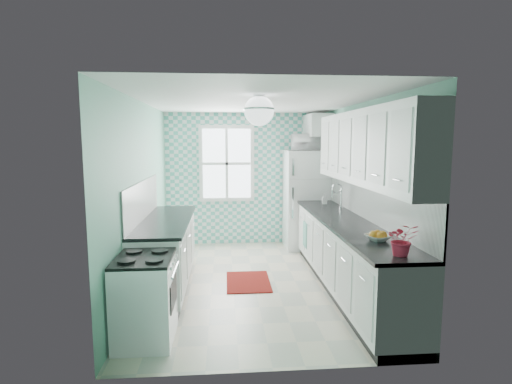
{
  "coord_description": "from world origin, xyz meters",
  "views": [
    {
      "loc": [
        -0.41,
        -5.4,
        1.99
      ],
      "look_at": [
        0.05,
        0.25,
        1.25
      ],
      "focal_mm": 28.0,
      "sensor_mm": 36.0,
      "label": 1
    }
  ],
  "objects": [
    {
      "name": "backsplash_right",
      "position": [
        1.49,
        -0.4,
        1.2
      ],
      "size": [
        0.02,
        3.6,
        0.51
      ],
      "primitive_type": "cube",
      "color": "white",
      "rests_on": "wall_right"
    },
    {
      "name": "countertop_left",
      "position": [
        -1.19,
        -0.07,
        0.92
      ],
      "size": [
        0.63,
        2.15,
        0.04
      ],
      "primitive_type": "cube",
      "color": "black",
      "rests_on": "base_cabinets_left"
    },
    {
      "name": "fruit_bowl",
      "position": [
        1.2,
        -1.43,
        0.97
      ],
      "size": [
        0.31,
        0.31,
        0.06
      ],
      "primitive_type": "imported",
      "rotation": [
        0.0,
        0.0,
        0.33
      ],
      "color": "white",
      "rests_on": "countertop_right"
    },
    {
      "name": "window",
      "position": [
        -0.35,
        2.16,
        1.55
      ],
      "size": [
        1.04,
        0.05,
        1.44
      ],
      "color": "white",
      "rests_on": "wall_back"
    },
    {
      "name": "dish_towel",
      "position": [
        0.89,
        0.78,
        0.48
      ],
      "size": [
        0.13,
        0.25,
        0.4
      ],
      "primitive_type": "cube",
      "rotation": [
        0.0,
        0.0,
        -0.43
      ],
      "color": "#69C0AB",
      "rests_on": "base_cabinets_right"
    },
    {
      "name": "base_cabinets_left",
      "position": [
        -1.2,
        -0.07,
        0.45
      ],
      "size": [
        0.6,
        2.15,
        0.9
      ],
      "primitive_type": "cube",
      "color": "white",
      "rests_on": "floor"
    },
    {
      "name": "stove",
      "position": [
        -1.2,
        -1.53,
        0.44
      ],
      "size": [
        0.56,
        0.69,
        0.84
      ],
      "rotation": [
        0.0,
        0.0,
        0.02
      ],
      "color": "silver",
      "rests_on": "floor"
    },
    {
      "name": "soap_bottle",
      "position": [
        1.25,
        1.01,
        1.03
      ],
      "size": [
        0.08,
        0.09,
        0.17
      ],
      "primitive_type": "imported",
      "rotation": [
        0.0,
        0.0,
        -0.11
      ],
      "color": "#A6B6C6",
      "rests_on": "countertop_right"
    },
    {
      "name": "wall_back",
      "position": [
        0.0,
        2.21,
        1.25
      ],
      "size": [
        3.0,
        0.02,
        2.5
      ],
      "primitive_type": "cube",
      "color": "#6FB69B",
      "rests_on": "floor"
    },
    {
      "name": "wall_right",
      "position": [
        1.51,
        0.0,
        1.25
      ],
      "size": [
        0.02,
        4.4,
        2.5
      ],
      "primitive_type": "cube",
      "color": "#6FB69B",
      "rests_on": "floor"
    },
    {
      "name": "upper_cabinets_right",
      "position": [
        1.33,
        -0.6,
        1.9
      ],
      "size": [
        0.33,
        3.2,
        0.9
      ],
      "primitive_type": "cube",
      "color": "white",
      "rests_on": "wall_right"
    },
    {
      "name": "floor",
      "position": [
        0.0,
        0.0,
        -0.01
      ],
      "size": [
        3.0,
        4.4,
        0.02
      ],
      "primitive_type": "cube",
      "color": "beige",
      "rests_on": "ground"
    },
    {
      "name": "sink",
      "position": [
        1.2,
        0.45,
        0.93
      ],
      "size": [
        0.46,
        0.38,
        0.53
      ],
      "rotation": [
        0.0,
        0.0,
        0.06
      ],
      "color": "silver",
      "rests_on": "countertop_right"
    },
    {
      "name": "countertop_right",
      "position": [
        1.19,
        -0.4,
        0.92
      ],
      "size": [
        0.63,
        3.6,
        0.04
      ],
      "primitive_type": "cube",
      "color": "black",
      "rests_on": "base_cabinets_right"
    },
    {
      "name": "microwave",
      "position": [
        1.11,
        1.8,
        1.95
      ],
      "size": [
        0.55,
        0.38,
        0.3
      ],
      "primitive_type": "imported",
      "rotation": [
        0.0,
        0.0,
        3.12
      ],
      "color": "white",
      "rests_on": "fridge"
    },
    {
      "name": "wall_front",
      "position": [
        0.0,
        -2.21,
        1.25
      ],
      "size": [
        3.0,
        0.02,
        2.5
      ],
      "primitive_type": "cube",
      "color": "#6FB69B",
      "rests_on": "floor"
    },
    {
      "name": "accent_wall",
      "position": [
        0.0,
        2.19,
        1.25
      ],
      "size": [
        3.0,
        0.01,
        2.5
      ],
      "primitive_type": "cube",
      "color": "#50B5A6",
      "rests_on": "wall_back"
    },
    {
      "name": "base_cabinets_right",
      "position": [
        1.2,
        -0.4,
        0.45
      ],
      "size": [
        0.6,
        3.6,
        0.9
      ],
      "primitive_type": "cube",
      "color": "white",
      "rests_on": "floor"
    },
    {
      "name": "potted_plant",
      "position": [
        1.2,
        -1.99,
        1.09
      ],
      "size": [
        0.32,
        0.29,
        0.31
      ],
      "primitive_type": "imported",
      "rotation": [
        0.0,
        0.0,
        -0.2
      ],
      "color": "red",
      "rests_on": "countertop_right"
    },
    {
      "name": "ceiling_light",
      "position": [
        0.0,
        -0.8,
        2.32
      ],
      "size": [
        0.34,
        0.34,
        0.35
      ],
      "color": "silver",
      "rests_on": "ceiling"
    },
    {
      "name": "upper_cabinet_fridge",
      "position": [
        1.3,
        1.83,
        2.25
      ],
      "size": [
        0.4,
        0.74,
        0.4
      ],
      "primitive_type": "cube",
      "color": "white",
      "rests_on": "wall_right"
    },
    {
      "name": "ceiling",
      "position": [
        0.0,
        0.0,
        2.51
      ],
      "size": [
        3.0,
        4.4,
        0.02
      ],
      "primitive_type": "cube",
      "color": "white",
      "rests_on": "wall_back"
    },
    {
      "name": "rug",
      "position": [
        -0.08,
        0.0,
        0.01
      ],
      "size": [
        0.61,
        0.87,
        0.01
      ],
      "primitive_type": "cube",
      "rotation": [
        0.0,
        0.0,
        -0.01
      ],
      "color": "maroon",
      "rests_on": "floor"
    },
    {
      "name": "fridge",
      "position": [
        1.11,
        1.8,
        0.9
      ],
      "size": [
        0.78,
        0.78,
        1.8
      ],
      "rotation": [
        0.0,
        0.0,
        0.02
      ],
      "color": "white",
      "rests_on": "floor"
    },
    {
      "name": "wall_left",
      "position": [
        -1.51,
        0.0,
        1.25
      ],
      "size": [
        0.02,
        4.4,
        2.5
      ],
      "primitive_type": "cube",
      "color": "#6FB69B",
      "rests_on": "floor"
    },
    {
      "name": "backsplash_left",
      "position": [
        -1.49,
        -0.07,
        1.2
      ],
      "size": [
        0.02,
        2.15,
        0.51
      ],
      "primitive_type": "cube",
      "color": "white",
      "rests_on": "wall_left"
    }
  ]
}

